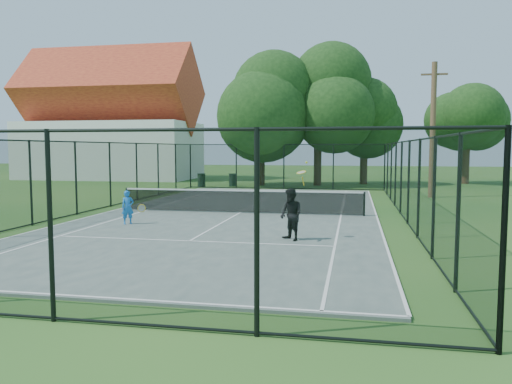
% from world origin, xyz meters
% --- Properties ---
extents(ground, '(120.00, 120.00, 0.00)m').
position_xyz_m(ground, '(0.00, 0.00, 0.00)').
color(ground, '#1D4D1A').
extents(tennis_court, '(11.00, 24.00, 0.06)m').
position_xyz_m(tennis_court, '(0.00, 0.00, 0.03)').
color(tennis_court, '#4E5C57').
rests_on(tennis_court, ground).
extents(tennis_net, '(10.08, 0.08, 0.95)m').
position_xyz_m(tennis_net, '(0.00, 0.00, 0.58)').
color(tennis_net, black).
rests_on(tennis_net, tennis_court).
extents(fence, '(13.10, 26.10, 3.00)m').
position_xyz_m(fence, '(0.00, 0.00, 1.50)').
color(fence, black).
rests_on(fence, ground).
extents(tree_near_left, '(6.54, 6.54, 8.54)m').
position_xyz_m(tree_near_left, '(-2.14, 16.16, 5.25)').
color(tree_near_left, '#332114').
rests_on(tree_near_left, ground).
extents(tree_near_mid, '(7.24, 7.24, 9.47)m').
position_xyz_m(tree_near_mid, '(1.95, 16.93, 5.84)').
color(tree_near_mid, '#332114').
rests_on(tree_near_mid, ground).
extents(tree_near_right, '(5.15, 5.15, 7.11)m').
position_xyz_m(tree_near_right, '(5.30, 18.99, 4.51)').
color(tree_near_right, '#332114').
rests_on(tree_near_right, ground).
extents(tree_far_right, '(4.78, 4.78, 6.32)m').
position_xyz_m(tree_far_right, '(12.95, 20.68, 3.91)').
color(tree_far_right, '#332114').
rests_on(tree_far_right, ground).
extents(building, '(15.30, 8.15, 11.87)m').
position_xyz_m(building, '(-17.00, 22.00, 4.93)').
color(building, silver).
rests_on(building, ground).
extents(trash_bin_left, '(0.58, 0.58, 0.96)m').
position_xyz_m(trash_bin_left, '(-5.91, 13.61, 0.48)').
color(trash_bin_left, black).
rests_on(trash_bin_left, ground).
extents(trash_bin_right, '(0.58, 0.58, 0.92)m').
position_xyz_m(trash_bin_right, '(-3.92, 14.69, 0.47)').
color(trash_bin_right, black).
rests_on(trash_bin_right, ground).
extents(utility_pole, '(1.40, 0.30, 7.38)m').
position_xyz_m(utility_pole, '(8.78, 9.00, 3.75)').
color(utility_pole, '#4C3823').
rests_on(utility_pole, ground).
extents(player_blue, '(0.84, 0.48, 1.17)m').
position_xyz_m(player_blue, '(-3.16, -3.72, 0.65)').
color(player_blue, blue).
rests_on(player_blue, tennis_court).
extents(player_black, '(0.91, 1.12, 2.26)m').
position_xyz_m(player_black, '(2.83, -5.72, 0.81)').
color(player_black, black).
rests_on(player_black, tennis_court).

